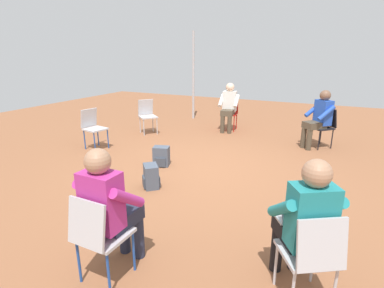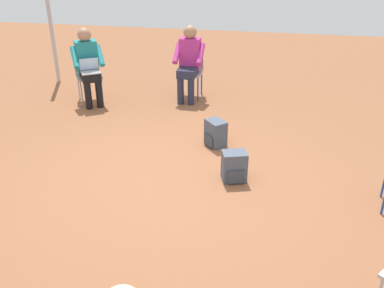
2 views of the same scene
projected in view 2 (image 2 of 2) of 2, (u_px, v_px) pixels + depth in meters
name	position (u px, v px, depth m)	size (l,w,h in m)	color
ground_plane	(170.00, 181.00, 5.02)	(16.76, 16.76, 0.00)	brown
chair_northeast	(88.00, 72.00, 7.21)	(0.58, 0.56, 0.85)	#B7B7BC
chair_east	(191.00, 68.00, 7.38)	(0.44, 0.41, 0.85)	#B7B7BC
person_with_laptop	(88.00, 63.00, 6.98)	(0.64, 0.62, 1.24)	black
person_in_magenta	(189.00, 60.00, 7.14)	(0.53, 0.50, 1.24)	#23283D
backpack_near_laptop_user	(216.00, 135.00, 5.78)	(0.34, 0.34, 0.36)	#475160
backpack_by_empty_chair	(234.00, 168.00, 4.98)	(0.30, 0.33, 0.36)	#475160
tent_pole_far	(50.00, 23.00, 7.78)	(0.07, 0.07, 2.24)	#B2B2B7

